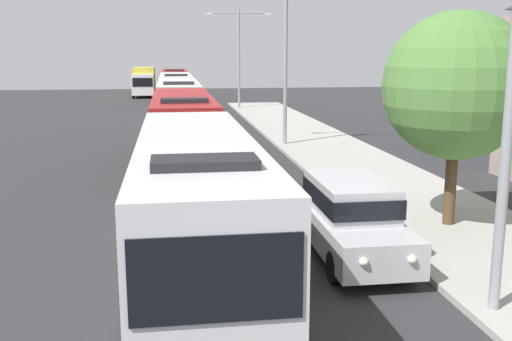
# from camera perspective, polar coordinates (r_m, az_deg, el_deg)

# --- Properties ---
(bus_lead) EXTENTS (2.58, 11.40, 3.21)m
(bus_lead) POSITION_cam_1_polar(r_m,az_deg,el_deg) (13.36, -5.70, -2.64)
(bus_lead) COLOR silver
(bus_lead) RESTS_ON ground_plane
(bus_second_in_line) EXTENTS (2.58, 11.23, 3.21)m
(bus_second_in_line) POSITION_cam_1_polar(r_m,az_deg,el_deg) (25.74, -7.01, 4.10)
(bus_second_in_line) COLOR maroon
(bus_second_in_line) RESTS_ON ground_plane
(bus_middle) EXTENTS (2.58, 11.03, 3.21)m
(bus_middle) POSITION_cam_1_polar(r_m,az_deg,el_deg) (37.98, -7.47, 6.41)
(bus_middle) COLOR silver
(bus_middle) RESTS_ON ground_plane
(bus_fourth_in_line) EXTENTS (2.58, 10.86, 3.21)m
(bus_fourth_in_line) POSITION_cam_1_polar(r_m,az_deg,el_deg) (49.83, -7.69, 7.56)
(bus_fourth_in_line) COLOR silver
(bus_fourth_in_line) RESTS_ON ground_plane
(bus_rear) EXTENTS (2.58, 10.94, 3.21)m
(bus_rear) POSITION_cam_1_polar(r_m,az_deg,el_deg) (61.63, -7.83, 8.27)
(bus_rear) COLOR maroon
(bus_rear) RESTS_ON ground_plane
(white_suv) EXTENTS (1.86, 5.04, 1.90)m
(white_suv) POSITION_cam_1_polar(r_m,az_deg,el_deg) (14.51, 9.06, -4.27)
(white_suv) COLOR #B7B7BC
(white_suv) RESTS_ON ground_plane
(box_truck_oncoming) EXTENTS (2.35, 8.09, 3.15)m
(box_truck_oncoming) POSITION_cam_1_polar(r_m,az_deg,el_deg) (67.91, -10.71, 8.48)
(box_truck_oncoming) COLOR white
(box_truck_oncoming) RESTS_ON ground_plane
(streetlamp_mid) EXTENTS (6.24, 0.28, 8.16)m
(streetlamp_mid) POSITION_cam_1_polar(r_m,az_deg,el_deg) (30.93, 2.87, 11.86)
(streetlamp_mid) COLOR gray
(streetlamp_mid) RESTS_ON sidewalk
(streetlamp_far) EXTENTS (5.56, 0.28, 8.12)m
(streetlamp_far) POSITION_cam_1_polar(r_m,az_deg,el_deg) (51.34, -1.66, 11.59)
(streetlamp_far) COLOR gray
(streetlamp_far) RESTS_ON sidewalk
(roadside_tree) EXTENTS (4.01, 4.01, 5.86)m
(roadside_tree) POSITION_cam_1_polar(r_m,az_deg,el_deg) (17.01, 18.75, 7.68)
(roadside_tree) COLOR #4C3823
(roadside_tree) RESTS_ON sidewalk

